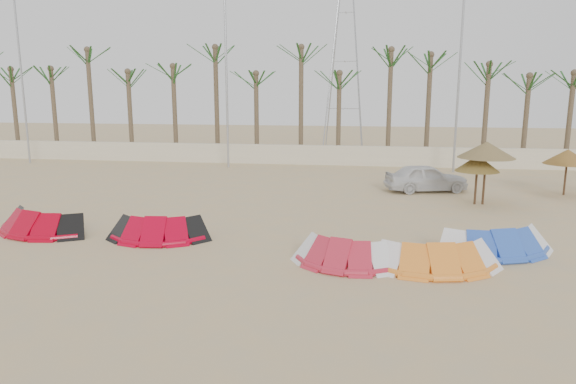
% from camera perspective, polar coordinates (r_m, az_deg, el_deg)
% --- Properties ---
extents(ground, '(120.00, 120.00, 0.00)m').
position_cam_1_polar(ground, '(13.06, -4.00, -10.73)').
color(ground, tan).
rests_on(ground, ground).
extents(boundary_wall, '(60.00, 0.30, 1.30)m').
position_cam_1_polar(boundary_wall, '(34.18, 4.01, 4.11)').
color(boundary_wall, beige).
rests_on(boundary_wall, ground).
extents(palm_line, '(52.00, 4.00, 7.70)m').
position_cam_1_polar(palm_line, '(35.41, 5.46, 13.73)').
color(palm_line, brown).
rests_on(palm_line, ground).
extents(lamp_a, '(1.25, 0.14, 11.00)m').
position_cam_1_polar(lamp_a, '(39.06, -27.44, 11.32)').
color(lamp_a, '#A5A8AD').
rests_on(lamp_a, ground).
extents(lamp_b, '(1.25, 0.14, 11.00)m').
position_cam_1_polar(lamp_b, '(32.98, -6.80, 12.71)').
color(lamp_b, '#A5A8AD').
rests_on(lamp_b, ground).
extents(lamp_c, '(1.25, 0.14, 11.00)m').
position_cam_1_polar(lamp_c, '(32.27, 18.55, 12.25)').
color(lamp_c, '#A5A8AD').
rests_on(lamp_c, ground).
extents(pylon, '(3.00, 3.00, 14.00)m').
position_cam_1_polar(pylon, '(40.15, 6.12, 4.20)').
color(pylon, '#A5A8AD').
rests_on(pylon, ground).
extents(kite_red_left, '(3.94, 2.35, 0.90)m').
position_cam_1_polar(kite_red_left, '(19.98, -25.39, -2.76)').
color(kite_red_left, '#AA0015').
rests_on(kite_red_left, ground).
extents(kite_red_mid, '(3.39, 1.83, 0.90)m').
position_cam_1_polar(kite_red_mid, '(17.73, -13.87, -3.67)').
color(kite_red_mid, '#B2001C').
rests_on(kite_red_mid, ground).
extents(kite_red_right, '(3.22, 2.17, 0.90)m').
position_cam_1_polar(kite_red_right, '(14.80, 6.07, -6.38)').
color(kite_red_right, red).
rests_on(kite_red_right, ground).
extents(kite_orange, '(3.68, 2.10, 0.90)m').
position_cam_1_polar(kite_orange, '(15.05, 16.09, -6.46)').
color(kite_orange, orange).
rests_on(kite_orange, ground).
extents(kite_blue, '(3.89, 2.48, 0.90)m').
position_cam_1_polar(kite_blue, '(17.06, 21.96, -4.76)').
color(kite_blue, blue).
rests_on(kite_blue, ground).
extents(parasol_left, '(1.88, 1.88, 2.15)m').
position_cam_1_polar(parasol_left, '(23.51, 20.30, 3.00)').
color(parasol_left, '#4C331E').
rests_on(parasol_left, ground).
extents(parasol_mid, '(2.42, 2.42, 2.74)m').
position_cam_1_polar(parasol_mid, '(23.55, 21.20, 4.39)').
color(parasol_mid, '#4C331E').
rests_on(parasol_mid, ground).
extents(parasol_right, '(2.14, 2.14, 2.18)m').
position_cam_1_polar(parasol_right, '(27.36, 28.63, 3.46)').
color(parasol_right, '#4C331E').
rests_on(parasol_right, ground).
extents(car, '(4.23, 2.57, 1.35)m').
position_cam_1_polar(car, '(25.99, 15.09, 1.54)').
color(car, silver).
rests_on(car, ground).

